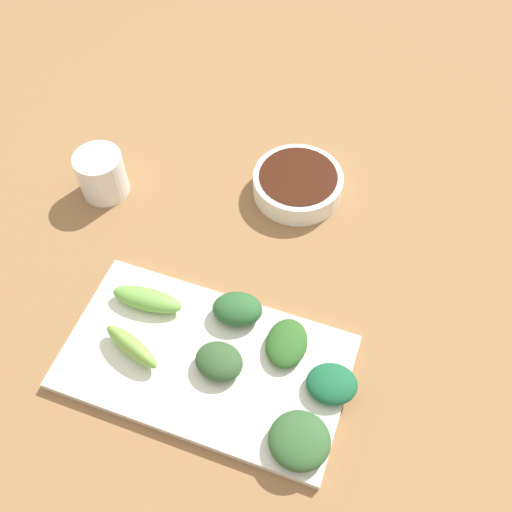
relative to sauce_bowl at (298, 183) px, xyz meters
name	(u,v)px	position (x,y,z in m)	size (l,w,h in m)	color
tabletop	(235,285)	(0.17, -0.03, -0.03)	(2.10, 2.10, 0.02)	olive
sauce_bowl	(298,183)	(0.00, 0.00, 0.00)	(0.12, 0.12, 0.03)	white
serving_plate	(205,362)	(0.28, -0.02, -0.01)	(0.18, 0.32, 0.01)	silver
broccoli_stalk_0	(132,347)	(0.30, -0.10, 0.01)	(0.02, 0.08, 0.03)	#77AB44
broccoli_leafy_1	(237,309)	(0.22, -0.01, 0.01)	(0.04, 0.06, 0.03)	#28582C
broccoli_leafy_2	(219,362)	(0.28, 0.00, 0.01)	(0.05, 0.05, 0.02)	#2E4E29
broccoli_leafy_3	(332,384)	(0.27, 0.12, 0.00)	(0.05, 0.06, 0.02)	#175735
broccoli_leafy_4	(299,440)	(0.34, 0.11, 0.01)	(0.06, 0.06, 0.02)	#2E562B
broccoli_leafy_5	(287,343)	(0.24, 0.06, 0.00)	(0.06, 0.05, 0.02)	#2A5A21
broccoli_stalk_6	(147,299)	(0.24, -0.11, 0.00)	(0.03, 0.09, 0.02)	#6BA444
tea_cup	(102,174)	(0.09, -0.25, 0.01)	(0.06, 0.06, 0.06)	white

